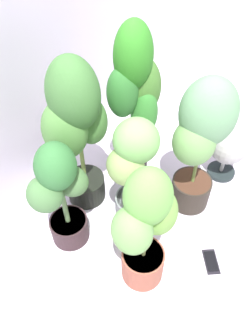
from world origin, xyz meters
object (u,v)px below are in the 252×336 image
object	(u,v)px
potted_plant_back_left	(60,193)
potted_plant_back_center	(76,125)
cell_phone	(211,261)
floor_fan	(228,147)
potted_plant_front_right	(200,140)
potted_plant_center	(133,172)
potted_plant_back_right	(135,97)
potted_plant_front_left	(145,227)

from	to	relation	value
potted_plant_back_left	potted_plant_back_center	bearing A→B (deg)	18.06
cell_phone	potted_plant_back_left	bearing A→B (deg)	164.66
potted_plant_back_left	floor_fan	world-z (taller)	potted_plant_back_left
potted_plant_front_right	cell_phone	size ratio (longest dim) A/B	5.47
potted_plant_center	cell_phone	distance (m)	0.64
potted_plant_back_right	potted_plant_front_right	bearing A→B (deg)	-100.61
potted_plant_back_center	potted_plant_front_right	world-z (taller)	potted_plant_back_center
cell_phone	potted_plant_center	bearing A→B (deg)	141.87
potted_plant_front_right	potted_plant_back_right	bearing A→B (deg)	79.39
potted_plant_back_left	potted_plant_back_center	size ratio (longest dim) A/B	0.73
potted_plant_back_center	potted_plant_back_right	bearing A→B (deg)	-20.67
potted_plant_back_center	potted_plant_front_left	size ratio (longest dim) A/B	1.21
potted_plant_back_center	cell_phone	size ratio (longest dim) A/B	5.96
potted_plant_back_left	cell_phone	bearing A→B (deg)	-70.58
potted_plant_back_right	potted_plant_center	size ratio (longest dim) A/B	1.40
cell_phone	floor_fan	xyz separation A→B (m)	(0.64, 0.18, 0.23)
potted_plant_front_left	potted_plant_front_right	world-z (taller)	potted_plant_front_right
potted_plant_front_left	floor_fan	world-z (taller)	potted_plant_front_left
potted_plant_front_left	potted_plant_front_right	distance (m)	0.55
potted_plant_back_right	potted_plant_center	xyz separation A→B (m)	(-0.35, -0.19, -0.17)
potted_plant_center	potted_plant_back_left	size ratio (longest dim) A/B	1.03
potted_plant_center	floor_fan	bearing A→B (deg)	-28.32
potted_plant_front_left	floor_fan	distance (m)	0.91
potted_plant_front_left	floor_fan	size ratio (longest dim) A/B	2.13
potted_plant_front_right	floor_fan	size ratio (longest dim) A/B	2.35
potted_plant_back_right	potted_plant_back_left	size ratio (longest dim) A/B	1.44
potted_plant_back_right	potted_plant_center	distance (m)	0.43
potted_plant_back_right	potted_plant_center	bearing A→B (deg)	-151.32
cell_phone	floor_fan	bearing A→B (deg)	70.87
potted_plant_back_center	potted_plant_front_left	distance (m)	0.62
potted_plant_front_right	potted_plant_front_left	bearing A→B (deg)	178.81
potted_plant_back_left	potted_plant_front_left	distance (m)	0.46
potted_plant_back_right	potted_plant_front_right	distance (m)	0.43
potted_plant_center	floor_fan	size ratio (longest dim) A/B	1.95
potted_plant_back_center	floor_fan	distance (m)	0.96
potted_plant_back_left	potted_plant_back_center	world-z (taller)	potted_plant_back_center
potted_plant_center	cell_phone	world-z (taller)	potted_plant_center
potted_plant_center	cell_phone	size ratio (longest dim) A/B	4.53
potted_plant_front_left	potted_plant_front_right	size ratio (longest dim) A/B	0.90
cell_phone	potted_plant_front_right	bearing A→B (deg)	97.74
floor_fan	cell_phone	bearing A→B (deg)	157.66
potted_plant_back_left	potted_plant_front_left	xyz separation A→B (m)	(0.02, -0.45, 0.04)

